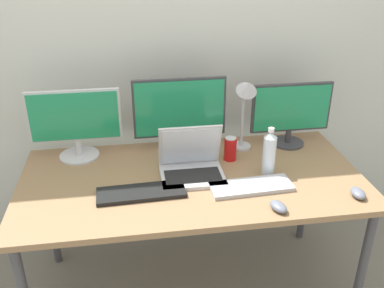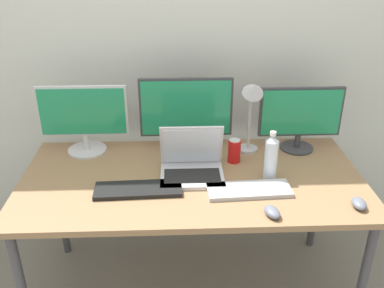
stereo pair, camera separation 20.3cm
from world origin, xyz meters
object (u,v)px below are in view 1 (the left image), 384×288
Objects in this scene: monitor_center at (180,112)px; soda_can_near_keyboard at (230,149)px; keyboard_main at (251,186)px; mouse_by_laptop at (278,207)px; keyboard_aux at (141,193)px; mouse_by_keyboard at (358,193)px; laptop_silver at (192,164)px; desk_lamp at (246,101)px; monitor_left at (75,122)px; water_bottle at (269,153)px; monitor_right at (291,112)px; work_desk at (192,187)px.

soda_can_near_keyboard is at bearing -33.28° from monitor_center.
mouse_by_laptop is at bearing -73.44° from keyboard_main.
keyboard_aux is 4.31× the size of mouse_by_keyboard.
laptop_silver is 0.45m from desk_lamp.
laptop_silver reaches higher than keyboard_aux.
monitor_center is 1.16× the size of desk_lamp.
monitor_left is 0.55m from monitor_center.
water_bottle reaches higher than mouse_by_laptop.
laptop_silver is 0.76× the size of keyboard_aux.
water_bottle is at bearing 6.86° from keyboard_aux.
monitor_left is 0.56m from keyboard_aux.
monitor_center is at bearing 140.22° from water_bottle.
keyboard_aux is 1.63× the size of water_bottle.
monitor_left is 1.06× the size of monitor_right.
desk_lamp is (0.58, 0.36, 0.28)m from keyboard_aux.
keyboard_main is (0.26, -0.17, -0.05)m from laptop_silver.
work_desk is 0.48m from mouse_by_laptop.
work_desk is 3.56× the size of monitor_left.
monitor_center is at bearing 59.24° from keyboard_aux.
mouse_by_laptop is at bearing -78.35° from soda_can_near_keyboard.
monitor_center reaches higher than water_bottle.
keyboard_main is 4.12× the size of mouse_by_keyboard.
monitor_left is 1.10× the size of desk_lamp.
laptop_silver reaches higher than keyboard_main.
monitor_left is 0.89m from desk_lamp.
monitor_right is at bearing 48.87° from mouse_by_laptop.
monitor_right reaches higher than mouse_by_keyboard.
mouse_by_laptop is (-0.39, -0.05, -0.00)m from mouse_by_keyboard.
desk_lamp is at bearing -12.93° from monitor_center.
work_desk is 0.29m from keyboard_aux.
water_bottle reaches higher than work_desk.
mouse_by_laptop is (0.33, -0.34, 0.08)m from work_desk.
mouse_by_laptop is at bearing -22.45° from keyboard_aux.
laptop_silver is (0.57, -0.28, -0.14)m from monitor_left.
mouse_by_keyboard is at bearing -22.06° from work_desk.
monitor_center is at bearing 93.58° from work_desk.
monitor_left is 0.96m from keyboard_main.
soda_can_near_keyboard is (0.25, -0.16, -0.16)m from monitor_center.
mouse_by_keyboard is (0.98, -0.17, 0.01)m from keyboard_aux.
soda_can_near_keyboard reaches higher than mouse_by_keyboard.
monitor_center is 0.58m from keyboard_main.
water_bottle is at bearing -3.37° from work_desk.
laptop_silver is 0.80× the size of keyboard_main.
monitor_center is 1.23× the size of keyboard_aux.
monitor_right is 1.15× the size of keyboard_main.
desk_lamp is (0.09, 0.08, 0.23)m from soda_can_near_keyboard.
soda_can_near_keyboard reaches higher than work_desk.
keyboard_main reaches higher than work_desk.
soda_can_near_keyboard is 0.29× the size of desk_lamp.
monitor_left is 4.93× the size of mouse_by_laptop.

